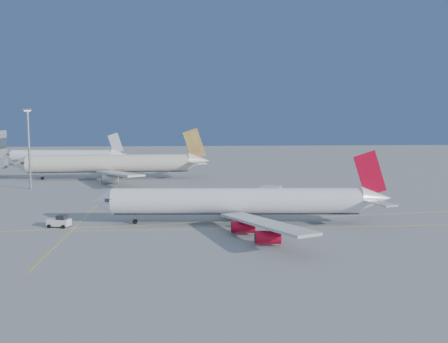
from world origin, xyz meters
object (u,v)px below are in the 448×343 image
(airliner_etihad, at_px, (113,164))
(airliner_third, at_px, (65,156))
(airliner_virgin, at_px, (243,202))
(pushback_tug, at_px, (60,222))
(light_mast, at_px, (29,142))

(airliner_etihad, height_order, airliner_third, airliner_etihad)
(airliner_etihad, distance_m, airliner_third, 55.31)
(airliner_virgin, bearing_deg, airliner_third, 121.83)
(airliner_virgin, relative_size, pushback_tug, 12.92)
(airliner_virgin, distance_m, light_mast, 79.93)
(airliner_etihad, xyz_separation_m, pushback_tug, (0.54, -76.24, -4.29))
(airliner_virgin, relative_size, airliner_etihad, 0.91)
(airliner_etihad, bearing_deg, pushback_tug, -91.37)
(light_mast, bearing_deg, airliner_third, 95.55)
(airliner_etihad, height_order, light_mast, light_mast)
(airliner_virgin, xyz_separation_m, airliner_etihad, (-37.81, 75.49, 0.81))
(airliner_etihad, bearing_deg, light_mast, -135.09)
(airliner_etihad, relative_size, pushback_tug, 14.20)
(airliner_etihad, distance_m, pushback_tug, 76.37)
(airliner_virgin, height_order, light_mast, light_mast)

